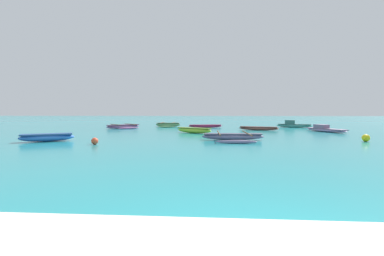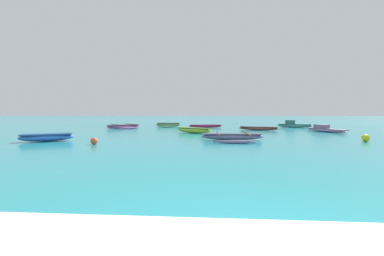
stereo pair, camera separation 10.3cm
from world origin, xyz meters
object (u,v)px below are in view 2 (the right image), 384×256
(moored_boat_3, at_px, (259,128))
(mooring_buoy_0, at_px, (94,141))
(moored_boat_4, at_px, (168,125))
(moored_boat_8, at_px, (205,126))
(moored_boat_0, at_px, (325,129))
(moored_boat_1, at_px, (232,137))
(moored_boat_6, at_px, (47,137))
(mooring_buoy_1, at_px, (366,138))
(moored_boat_7, at_px, (194,130))
(moored_boat_2, at_px, (123,126))
(moored_boat_5, at_px, (294,125))

(moored_boat_3, height_order, mooring_buoy_0, mooring_buoy_0)
(moored_boat_4, relative_size, moored_boat_8, 0.98)
(moored_boat_0, bearing_deg, moored_boat_3, -129.03)
(moored_boat_1, distance_m, moored_boat_3, 9.47)
(moored_boat_3, relative_size, moored_boat_6, 1.28)
(moored_boat_0, bearing_deg, mooring_buoy_0, -81.06)
(moored_boat_0, relative_size, mooring_buoy_1, 9.72)
(moored_boat_1, bearing_deg, moored_boat_7, 117.22)
(moored_boat_2, xyz_separation_m, moored_boat_6, (-0.34, -12.37, 0.04))
(moored_boat_1, relative_size, moored_boat_4, 1.04)
(moored_boat_5, distance_m, mooring_buoy_1, 13.99)
(moored_boat_5, distance_m, mooring_buoy_0, 22.59)
(moored_boat_2, distance_m, moored_boat_6, 12.38)
(moored_boat_4, xyz_separation_m, mooring_buoy_0, (-1.22, -17.00, -0.06))
(mooring_buoy_0, distance_m, mooring_buoy_1, 15.45)
(moored_boat_2, xyz_separation_m, moored_boat_4, (4.31, 3.43, 0.03))
(moored_boat_2, relative_size, mooring_buoy_1, 8.82)
(moored_boat_6, bearing_deg, moored_boat_4, 44.87)
(moored_boat_7, bearing_deg, moored_boat_3, 62.46)
(moored_boat_1, height_order, moored_boat_7, moored_boat_1)
(moored_boat_8, distance_m, mooring_buoy_0, 16.75)
(moored_boat_3, bearing_deg, moored_boat_2, -171.68)
(moored_boat_5, bearing_deg, mooring_buoy_0, -113.88)
(moored_boat_7, relative_size, mooring_buoy_0, 8.50)
(moored_boat_5, relative_size, moored_boat_8, 0.95)
(moored_boat_2, relative_size, moored_boat_7, 1.21)
(moored_boat_7, bearing_deg, mooring_buoy_0, -91.86)
(moored_boat_8, relative_size, mooring_buoy_0, 10.63)
(moored_boat_4, distance_m, moored_boat_7, 9.86)
(moored_boat_3, distance_m, moored_boat_8, 6.62)
(moored_boat_6, bearing_deg, moored_boat_5, 9.81)
(mooring_buoy_0, bearing_deg, moored_boat_4, 85.89)
(moored_boat_4, distance_m, moored_boat_6, 16.48)
(moored_boat_3, distance_m, moored_boat_4, 11.00)
(mooring_buoy_0, bearing_deg, moored_boat_3, 47.07)
(moored_boat_2, xyz_separation_m, mooring_buoy_0, (3.09, -13.56, -0.03))
(moored_boat_3, bearing_deg, moored_boat_7, -131.28)
(moored_boat_3, xyz_separation_m, moored_boat_4, (-9.60, 5.36, 0.05))
(moored_boat_6, bearing_deg, mooring_buoy_0, -47.85)
(moored_boat_7, xyz_separation_m, mooring_buoy_1, (10.41, -5.47, -0.04))
(moored_boat_3, relative_size, mooring_buoy_1, 8.76)
(moored_boat_0, relative_size, mooring_buoy_0, 11.37)
(moored_boat_0, distance_m, moored_boat_7, 11.65)
(moored_boat_1, height_order, moored_boat_5, moored_boat_5)
(moored_boat_1, height_order, moored_boat_4, moored_boat_4)
(moored_boat_3, bearing_deg, moored_boat_6, -127.55)
(moored_boat_6, distance_m, mooring_buoy_0, 3.63)
(moored_boat_4, distance_m, mooring_buoy_0, 17.04)
(moored_boat_2, bearing_deg, moored_boat_6, -133.38)
(moored_boat_3, bearing_deg, moored_boat_4, 167.02)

